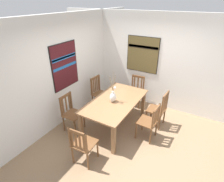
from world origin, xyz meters
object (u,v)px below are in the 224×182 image
at_px(chair_1, 159,109).
at_px(painting_on_back_wall, 65,66).
at_px(painting_on_side_wall, 143,55).
at_px(centerpiece_vase, 113,97).
at_px(chair_3, 136,90).
at_px(chair_4, 150,121).
at_px(dining_table, 115,104).
at_px(chair_2, 71,112).
at_px(chair_0, 99,92).
at_px(chair_5, 83,144).

xyz_separation_m(chair_1, painting_on_back_wall, (-0.82, 2.24, 1.00)).
bearing_deg(painting_on_side_wall, centerpiece_vase, 178.30).
xyz_separation_m(centerpiece_vase, chair_3, (1.38, -0.03, -0.44)).
distance_m(chair_3, chair_4, 1.57).
xyz_separation_m(dining_table, painting_on_side_wall, (1.56, -0.03, 0.86)).
relative_size(centerpiece_vase, chair_3, 0.81).
height_order(centerpiece_vase, chair_4, centerpiece_vase).
relative_size(chair_3, painting_on_back_wall, 0.79).
bearing_deg(painting_on_side_wall, chair_2, 157.16).
distance_m(chair_0, chair_4, 1.89).
relative_size(centerpiece_vase, chair_1, 0.75).
bearing_deg(chair_5, centerpiece_vase, 2.19).
distance_m(chair_0, chair_5, 2.14).
height_order(chair_0, painting_on_back_wall, painting_on_back_wall).
xyz_separation_m(chair_3, painting_on_side_wall, (0.26, -0.02, 1.06)).
bearing_deg(chair_5, painting_on_side_wall, -0.01).
height_order(dining_table, chair_0, chair_0).
bearing_deg(chair_2, centerpiece_vase, -57.83).
relative_size(centerpiece_vase, painting_on_side_wall, 0.71).
xyz_separation_m(dining_table, chair_5, (-1.34, -0.03, -0.19)).
relative_size(chair_0, chair_4, 1.07).
xyz_separation_m(dining_table, chair_2, (-0.63, 0.89, -0.19)).
relative_size(chair_4, painting_on_back_wall, 0.80).
relative_size(chair_3, chair_4, 1.00).
bearing_deg(centerpiece_vase, chair_3, -1.23).
relative_size(dining_table, painting_on_back_wall, 1.62).
relative_size(chair_0, chair_3, 1.07).
bearing_deg(centerpiece_vase, painting_on_side_wall, -1.70).
height_order(dining_table, chair_4, chair_4).
height_order(centerpiece_vase, painting_on_side_wall, painting_on_side_wall).
relative_size(dining_table, chair_4, 2.03).
distance_m(chair_3, painting_on_back_wall, 2.27).
height_order(chair_0, chair_5, chair_0).
xyz_separation_m(chair_1, chair_2, (-1.21, 1.82, -0.02)).
relative_size(chair_5, painting_on_back_wall, 0.78).
distance_m(chair_5, painting_on_side_wall, 3.08).
relative_size(chair_1, painting_on_side_wall, 0.94).
height_order(dining_table, chair_1, chair_1).
bearing_deg(chair_4, dining_table, 90.01).
height_order(chair_4, chair_5, chair_4).
height_order(dining_table, chair_2, chair_2).
distance_m(dining_table, chair_4, 0.92).
bearing_deg(chair_4, centerpiece_vase, 94.93).
relative_size(dining_table, chair_2, 1.96).
height_order(chair_3, chair_5, chair_3).
bearing_deg(chair_1, chair_4, 177.05).
xyz_separation_m(chair_0, chair_2, (-1.22, 0.00, -0.02)).
height_order(chair_1, painting_on_back_wall, painting_on_back_wall).
xyz_separation_m(centerpiece_vase, chair_4, (0.08, -0.92, -0.43)).
bearing_deg(chair_5, chair_0, 25.38).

